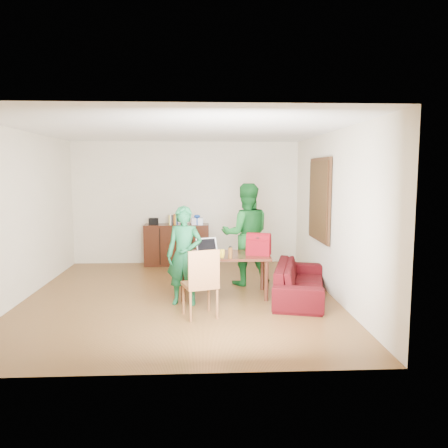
{
  "coord_description": "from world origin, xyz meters",
  "views": [
    {
      "loc": [
        0.38,
        -6.99,
        2.05
      ],
      "look_at": [
        0.73,
        0.28,
        1.17
      ],
      "focal_mm": 35.0,
      "sensor_mm": 36.0,
      "label": 1
    }
  ],
  "objects": [
    {
      "name": "chair",
      "position": [
        0.33,
        -0.99,
        0.29
      ],
      "size": [
        0.56,
        0.54,
        0.99
      ],
      "rotation": [
        0.0,
        0.0,
        0.31
      ],
      "color": "brown",
      "rests_on": "ground"
    },
    {
      "name": "room",
      "position": [
        0.01,
        0.13,
        1.31
      ],
      "size": [
        5.2,
        5.7,
        2.9
      ],
      "color": "#472C11",
      "rests_on": "ground"
    },
    {
      "name": "person_near",
      "position": [
        0.09,
        -0.37,
        0.76
      ],
      "size": [
        0.62,
        0.47,
        1.53
      ],
      "primitive_type": "imported",
      "rotation": [
        0.0,
        0.0,
        -0.21
      ],
      "color": "#145A30",
      "rests_on": "ground"
    },
    {
      "name": "laptop",
      "position": [
        0.5,
        0.06,
        0.74
      ],
      "size": [
        0.43,
        0.38,
        0.26
      ],
      "rotation": [
        0.0,
        0.0,
        0.4
      ],
      "color": "white",
      "rests_on": "table"
    },
    {
      "name": "red_bag",
      "position": [
        1.28,
        0.0,
        0.83
      ],
      "size": [
        0.43,
        0.33,
        0.28
      ],
      "primitive_type": "cube",
      "rotation": [
        0.0,
        0.0,
        -0.3
      ],
      "color": "#680610",
      "rests_on": "table"
    },
    {
      "name": "sofa",
      "position": [
        1.95,
        -0.11,
        0.28
      ],
      "size": [
        1.19,
        2.04,
        0.56
      ],
      "primitive_type": "imported",
      "rotation": [
        0.0,
        0.0,
        1.32
      ],
      "color": "#400815",
      "rests_on": "ground"
    },
    {
      "name": "bananas",
      "position": [
        0.66,
        -0.25,
        0.72
      ],
      "size": [
        0.17,
        0.14,
        0.06
      ],
      "primitive_type": null,
      "rotation": [
        0.0,
        0.0,
        -0.42
      ],
      "color": "gold",
      "rests_on": "table"
    },
    {
      "name": "person_far",
      "position": [
        1.16,
        0.79,
        0.92
      ],
      "size": [
        0.92,
        0.73,
        1.84
      ],
      "primitive_type": "imported",
      "rotation": [
        0.0,
        0.0,
        3.18
      ],
      "color": "#12551D",
      "rests_on": "ground"
    },
    {
      "name": "table",
      "position": [
        0.73,
        0.08,
        0.61
      ],
      "size": [
        1.51,
        0.89,
        0.69
      ],
      "rotation": [
        0.0,
        0.0,
        -0.04
      ],
      "color": "black",
      "rests_on": "ground"
    },
    {
      "name": "bottle",
      "position": [
        0.8,
        -0.27,
        0.79
      ],
      "size": [
        0.07,
        0.07,
        0.2
      ],
      "primitive_type": "cylinder",
      "rotation": [
        0.0,
        0.0,
        0.16
      ],
      "color": "#5C3615",
      "rests_on": "table"
    }
  ]
}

